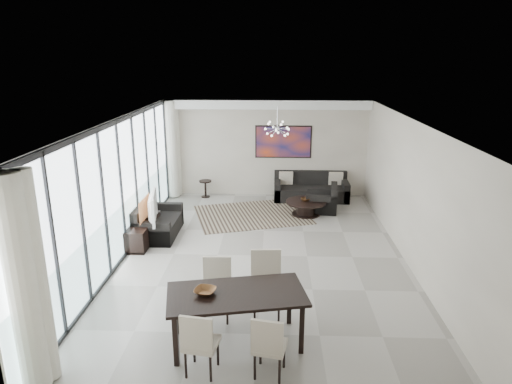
# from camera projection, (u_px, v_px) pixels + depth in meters

# --- Properties ---
(room_shell) EXTENTS (6.00, 9.00, 2.90)m
(room_shell) POSITION_uv_depth(u_px,v_px,m) (285.00, 191.00, 9.35)
(room_shell) COLOR #A8A39B
(room_shell) RESTS_ON ground
(window_wall) EXTENTS (0.37, 8.95, 2.90)m
(window_wall) POSITION_uv_depth(u_px,v_px,m) (125.00, 189.00, 9.48)
(window_wall) COLOR white
(window_wall) RESTS_ON floor
(soffit) EXTENTS (5.98, 0.40, 0.26)m
(soffit) POSITION_uv_depth(u_px,v_px,m) (267.00, 104.00, 13.10)
(soffit) COLOR white
(soffit) RESTS_ON room_shell
(painting) EXTENTS (1.68, 0.04, 0.98)m
(painting) POSITION_uv_depth(u_px,v_px,m) (283.00, 142.00, 13.57)
(painting) COLOR #C7411B
(painting) RESTS_ON room_shell
(chandelier) EXTENTS (0.66, 0.66, 0.71)m
(chandelier) POSITION_uv_depth(u_px,v_px,m) (277.00, 129.00, 11.49)
(chandelier) COLOR silver
(chandelier) RESTS_ON room_shell
(rug) EXTENTS (3.40, 2.95, 0.01)m
(rug) POSITION_uv_depth(u_px,v_px,m) (252.00, 215.00, 12.29)
(rug) COLOR black
(rug) RESTS_ON floor
(coffee_table) EXTENTS (1.08, 1.08, 0.38)m
(coffee_table) POSITION_uv_depth(u_px,v_px,m) (306.00, 207.00, 12.24)
(coffee_table) COLOR black
(coffee_table) RESTS_ON floor
(bowl_coffee) EXTENTS (0.31, 0.31, 0.08)m
(bowl_coffee) POSITION_uv_depth(u_px,v_px,m) (305.00, 199.00, 12.21)
(bowl_coffee) COLOR brown
(bowl_coffee) RESTS_ON coffee_table
(sofa_main) EXTENTS (2.18, 0.89, 0.79)m
(sofa_main) POSITION_uv_depth(u_px,v_px,m) (311.00, 190.00, 13.55)
(sofa_main) COLOR black
(sofa_main) RESTS_ON floor
(loveseat) EXTENTS (0.88, 1.56, 0.78)m
(loveseat) POSITION_uv_depth(u_px,v_px,m) (157.00, 224.00, 10.87)
(loveseat) COLOR black
(loveseat) RESTS_ON floor
(armchair) EXTENTS (0.92, 0.96, 0.74)m
(armchair) POSITION_uv_depth(u_px,v_px,m) (323.00, 202.00, 12.57)
(armchair) COLOR black
(armchair) RESTS_ON floor
(side_table) EXTENTS (0.38, 0.38, 0.52)m
(side_table) POSITION_uv_depth(u_px,v_px,m) (205.00, 186.00, 13.73)
(side_table) COLOR black
(side_table) RESTS_ON floor
(tv_console) EXTENTS (0.44, 1.57, 0.49)m
(tv_console) POSITION_uv_depth(u_px,v_px,m) (143.00, 231.00, 10.48)
(tv_console) COLOR black
(tv_console) RESTS_ON floor
(television) EXTENTS (0.37, 1.14, 0.65)m
(television) POSITION_uv_depth(u_px,v_px,m) (149.00, 207.00, 10.36)
(television) COLOR gray
(television) RESTS_ON tv_console
(dining_table) EXTENTS (2.15, 1.37, 0.83)m
(dining_table) POSITION_uv_depth(u_px,v_px,m) (236.00, 298.00, 6.62)
(dining_table) COLOR black
(dining_table) RESTS_ON floor
(dining_chair_sw) EXTENTS (0.50, 0.50, 0.95)m
(dining_chair_sw) POSITION_uv_depth(u_px,v_px,m) (199.00, 341.00, 5.97)
(dining_chair_sw) COLOR #B8A798
(dining_chair_sw) RESTS_ON floor
(dining_chair_se) EXTENTS (0.50, 0.50, 0.92)m
(dining_chair_se) POSITION_uv_depth(u_px,v_px,m) (269.00, 344.00, 5.94)
(dining_chair_se) COLOR #B8A798
(dining_chair_se) RESTS_ON floor
(dining_chair_nw) EXTENTS (0.48, 0.48, 1.00)m
(dining_chair_nw) POSITION_uv_depth(u_px,v_px,m) (217.00, 283.00, 7.39)
(dining_chair_nw) COLOR #B8A798
(dining_chair_nw) RESTS_ON floor
(dining_chair_ne) EXTENTS (0.52, 0.52, 1.08)m
(dining_chair_ne) POSITION_uv_depth(u_px,v_px,m) (266.00, 278.00, 7.48)
(dining_chair_ne) COLOR #B8A798
(dining_chair_ne) RESTS_ON floor
(bowl_dining) EXTENTS (0.37, 0.37, 0.08)m
(bowl_dining) POSITION_uv_depth(u_px,v_px,m) (205.00, 291.00, 6.56)
(bowl_dining) COLOR brown
(bowl_dining) RESTS_ON dining_table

